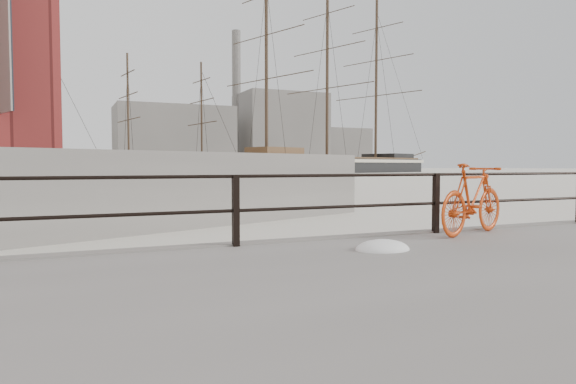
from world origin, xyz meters
name	(u,v)px	position (x,y,z in m)	size (l,w,h in m)	color
ground	(571,240)	(0.00, 0.00, 0.00)	(400.00, 400.00, 0.00)	white
bicycle	(473,199)	(-3.08, -0.54, 0.93)	(1.93, 0.29, 1.16)	#C93B0D
barque_black	(327,173)	(37.06, 79.68, 0.00)	(67.13, 21.97, 37.49)	black
schooner_mid	(167,174)	(6.57, 78.29, 0.00)	(27.46, 11.62, 19.88)	beige
industrial_west	(174,139)	(20.00, 140.00, 9.00)	(32.00, 18.00, 18.00)	gray
industrial_mid	(280,132)	(55.00, 145.00, 12.00)	(26.00, 20.00, 24.00)	gray
industrial_east	(336,149)	(78.00, 150.00, 7.00)	(20.00, 16.00, 14.00)	gray
smokestack	(237,101)	(42.00, 150.00, 22.00)	(2.80, 2.80, 44.00)	gray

